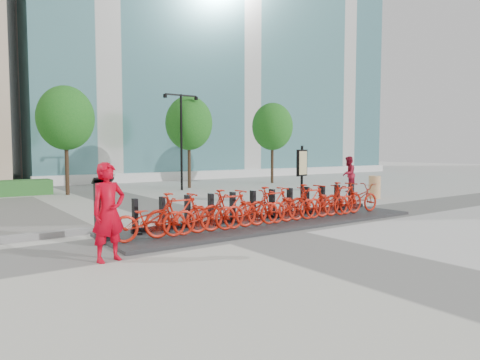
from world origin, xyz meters
TOP-DOWN VIEW (x-y plane):
  - ground at (0.00, 0.00)m, footprint 120.00×120.00m
  - glass_building at (14.00, 26.00)m, footprint 32.00×16.00m
  - tree_1 at (-1.50, 12.00)m, footprint 2.60×2.60m
  - tree_2 at (5.00, 12.00)m, footprint 2.60×2.60m
  - tree_3 at (11.00, 12.00)m, footprint 2.60×2.60m
  - streetlamp at (4.00, 11.00)m, footprint 2.00×0.20m
  - dock_pad at (1.30, 0.30)m, footprint 9.60×2.40m
  - dock_rail_posts at (1.36, 0.77)m, footprint 8.02×0.50m
  - bike_0 at (-2.60, -0.05)m, footprint 1.79×0.62m
  - bike_1 at (-1.88, -0.05)m, footprint 1.73×0.49m
  - bike_2 at (-1.16, -0.05)m, footprint 1.79×0.62m
  - bike_3 at (-0.44, -0.05)m, footprint 1.73×0.49m
  - bike_4 at (0.28, -0.05)m, footprint 1.79×0.62m
  - bike_5 at (1.00, -0.05)m, footprint 1.73×0.49m
  - bike_6 at (1.72, -0.05)m, footprint 1.79×0.62m
  - bike_7 at (2.44, -0.05)m, footprint 1.73×0.49m
  - bike_8 at (3.16, -0.05)m, footprint 1.79×0.62m
  - bike_9 at (3.88, -0.05)m, footprint 1.73×0.49m
  - bike_10 at (4.60, -0.05)m, footprint 1.79×0.62m
  - kiosk at (-3.48, 0.50)m, footprint 0.49×0.43m
  - worker_red at (-3.88, -1.08)m, footprint 0.77×0.59m
  - pedestrian at (10.54, 5.41)m, footprint 1.06×0.94m
  - construction_barrel at (9.13, 2.74)m, footprint 0.60×0.60m
  - map_sign at (5.20, 3.21)m, footprint 0.74×0.36m

SIDE VIEW (x-z plane):
  - ground at x=0.00m, z-range 0.00..0.00m
  - dock_pad at x=1.30m, z-range 0.00..0.08m
  - construction_barrel at x=9.13m, z-range 0.00..0.98m
  - dock_rail_posts at x=1.36m, z-range 0.08..0.93m
  - bike_0 at x=-2.60m, z-range 0.08..1.02m
  - bike_2 at x=-1.16m, z-range 0.08..1.02m
  - bike_4 at x=0.28m, z-range 0.08..1.02m
  - bike_6 at x=1.72m, z-range 0.08..1.02m
  - bike_8 at x=3.16m, z-range 0.08..1.02m
  - bike_10 at x=4.60m, z-range 0.08..1.02m
  - bike_1 at x=-1.88m, z-range 0.08..1.12m
  - bike_3 at x=-0.44m, z-range 0.08..1.12m
  - bike_5 at x=1.00m, z-range 0.08..1.12m
  - bike_7 at x=2.44m, z-range 0.08..1.12m
  - bike_9 at x=3.88m, z-range 0.08..1.12m
  - kiosk at x=-3.48m, z-range 0.05..1.48m
  - pedestrian at x=10.54m, z-range 0.00..1.79m
  - worker_red at x=-3.88m, z-range 0.00..1.88m
  - map_sign at x=5.20m, z-range 0.37..2.65m
  - streetlamp at x=4.00m, z-range 0.63..5.63m
  - tree_1 at x=-1.50m, z-range 1.04..6.14m
  - tree_2 at x=5.00m, z-range 1.04..6.14m
  - tree_3 at x=11.00m, z-range 1.04..6.14m
  - glass_building at x=14.00m, z-range 0.00..24.00m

